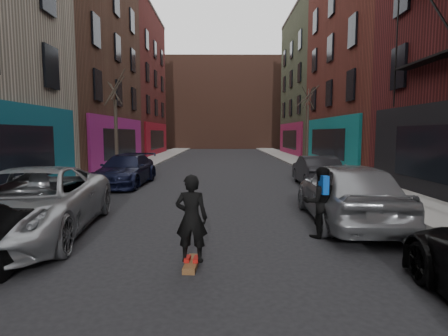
{
  "coord_description": "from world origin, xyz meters",
  "views": [
    {
      "loc": [
        -0.13,
        -2.05,
        2.42
      ],
      "look_at": [
        -0.09,
        6.1,
        1.6
      ],
      "focal_mm": 28.0,
      "sensor_mm": 36.0,
      "label": 1
    }
  ],
  "objects_px": {
    "skateboard": "(192,264)",
    "pedestrian": "(320,202)",
    "tree_left_far": "(116,116)",
    "parked_right_far": "(347,192)",
    "parked_left_end": "(126,170)",
    "skateboarder": "(191,218)",
    "parked_left_far": "(31,203)",
    "parked_right_end": "(316,171)",
    "tree_right_far": "(308,118)"
  },
  "relations": [
    {
      "from": "skateboard",
      "to": "pedestrian",
      "type": "relative_size",
      "value": 0.49
    },
    {
      "from": "tree_left_far",
      "to": "parked_right_far",
      "type": "relative_size",
      "value": 1.3
    },
    {
      "from": "parked_left_end",
      "to": "skateboarder",
      "type": "relative_size",
      "value": 3.09
    },
    {
      "from": "parked_left_far",
      "to": "pedestrian",
      "type": "xyz_separation_m",
      "value": [
        6.73,
        -0.12,
        0.03
      ]
    },
    {
      "from": "tree_left_far",
      "to": "parked_right_end",
      "type": "distance_m",
      "value": 11.48
    },
    {
      "from": "tree_right_far",
      "to": "parked_left_end",
      "type": "relative_size",
      "value": 1.38
    },
    {
      "from": "parked_right_far",
      "to": "skateboarder",
      "type": "height_order",
      "value": "parked_right_far"
    },
    {
      "from": "skateboard",
      "to": "pedestrian",
      "type": "height_order",
      "value": "pedestrian"
    },
    {
      "from": "skateboard",
      "to": "parked_left_end",
      "type": "bearing_deg",
      "value": 115.62
    },
    {
      "from": "tree_right_far",
      "to": "skateboarder",
      "type": "xyz_separation_m",
      "value": [
        -6.89,
        -19.91,
        -2.63
      ]
    },
    {
      "from": "tree_right_far",
      "to": "parked_right_far",
      "type": "height_order",
      "value": "tree_right_far"
    },
    {
      "from": "parked_right_far",
      "to": "skateboard",
      "type": "distance_m",
      "value": 5.01
    },
    {
      "from": "tree_left_far",
      "to": "tree_right_far",
      "type": "bearing_deg",
      "value": 25.82
    },
    {
      "from": "parked_right_far",
      "to": "skateboarder",
      "type": "relative_size",
      "value": 3.14
    },
    {
      "from": "tree_left_far",
      "to": "skateboard",
      "type": "distance_m",
      "value": 15.33
    },
    {
      "from": "tree_left_far",
      "to": "parked_left_far",
      "type": "height_order",
      "value": "tree_left_far"
    },
    {
      "from": "skateboard",
      "to": "pedestrian",
      "type": "distance_m",
      "value": 3.43
    },
    {
      "from": "skateboard",
      "to": "parked_left_far",
      "type": "bearing_deg",
      "value": 158.08
    },
    {
      "from": "parked_right_end",
      "to": "pedestrian",
      "type": "bearing_deg",
      "value": 77.7
    },
    {
      "from": "tree_right_far",
      "to": "skateboarder",
      "type": "height_order",
      "value": "tree_right_far"
    },
    {
      "from": "parked_right_end",
      "to": "skateboarder",
      "type": "xyz_separation_m",
      "value": [
        -4.83,
        -9.7,
        0.2
      ]
    },
    {
      "from": "tree_right_far",
      "to": "parked_left_end",
      "type": "bearing_deg",
      "value": -137.25
    },
    {
      "from": "parked_left_far",
      "to": "parked_right_end",
      "type": "xyz_separation_m",
      "value": [
        8.74,
        7.79,
        -0.1
      ]
    },
    {
      "from": "parked_left_end",
      "to": "skateboarder",
      "type": "xyz_separation_m",
      "value": [
        3.91,
        -9.93,
        0.18
      ]
    },
    {
      "from": "parked_left_far",
      "to": "skateboarder",
      "type": "bearing_deg",
      "value": -32.63
    },
    {
      "from": "parked_left_end",
      "to": "pedestrian",
      "type": "height_order",
      "value": "pedestrian"
    },
    {
      "from": "skateboarder",
      "to": "pedestrian",
      "type": "distance_m",
      "value": 3.34
    },
    {
      "from": "tree_left_far",
      "to": "skateboarder",
      "type": "xyz_separation_m",
      "value": [
        5.51,
        -13.91,
        -2.48
      ]
    },
    {
      "from": "parked_right_far",
      "to": "skateboarder",
      "type": "distance_m",
      "value": 4.94
    },
    {
      "from": "tree_right_far",
      "to": "parked_left_end",
      "type": "xyz_separation_m",
      "value": [
        -10.8,
        -9.98,
        -2.82
      ]
    },
    {
      "from": "tree_right_far",
      "to": "skateboard",
      "type": "relative_size",
      "value": 8.5
    },
    {
      "from": "parked_right_end",
      "to": "pedestrian",
      "type": "distance_m",
      "value": 8.17
    },
    {
      "from": "tree_right_far",
      "to": "parked_left_far",
      "type": "distance_m",
      "value": 21.17
    },
    {
      "from": "parked_right_end",
      "to": "parked_right_far",
      "type": "bearing_deg",
      "value": 83.9
    },
    {
      "from": "parked_left_end",
      "to": "pedestrian",
      "type": "distance_m",
      "value": 10.56
    },
    {
      "from": "pedestrian",
      "to": "parked_right_end",
      "type": "bearing_deg",
      "value": -109.5
    },
    {
      "from": "parked_right_end",
      "to": "skateboarder",
      "type": "height_order",
      "value": "skateboarder"
    },
    {
      "from": "skateboarder",
      "to": "tree_left_far",
      "type": "bearing_deg",
      "value": -64.27
    },
    {
      "from": "pedestrian",
      "to": "skateboard",
      "type": "bearing_deg",
      "value": 27.09
    },
    {
      "from": "tree_right_far",
      "to": "parked_left_end",
      "type": "height_order",
      "value": "tree_right_far"
    },
    {
      "from": "tree_left_far",
      "to": "skateboarder",
      "type": "distance_m",
      "value": 15.16
    },
    {
      "from": "tree_left_far",
      "to": "skateboard",
      "type": "bearing_deg",
      "value": -68.38
    },
    {
      "from": "tree_right_far",
      "to": "parked_right_end",
      "type": "relative_size",
      "value": 1.6
    },
    {
      "from": "parked_left_end",
      "to": "skateboard",
      "type": "xyz_separation_m",
      "value": [
        3.91,
        -9.93,
        -0.66
      ]
    },
    {
      "from": "tree_left_far",
      "to": "parked_right_end",
      "type": "bearing_deg",
      "value": -22.14
    },
    {
      "from": "parked_left_end",
      "to": "parked_right_far",
      "type": "distance_m",
      "value": 10.4
    },
    {
      "from": "tree_right_far",
      "to": "skateboarder",
      "type": "distance_m",
      "value": 21.23
    },
    {
      "from": "tree_right_far",
      "to": "parked_left_end",
      "type": "distance_m",
      "value": 14.97
    },
    {
      "from": "parked_right_end",
      "to": "skateboarder",
      "type": "distance_m",
      "value": 10.84
    },
    {
      "from": "tree_left_far",
      "to": "parked_left_far",
      "type": "xyz_separation_m",
      "value": [
        1.6,
        -12.0,
        -2.58
      ]
    }
  ]
}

